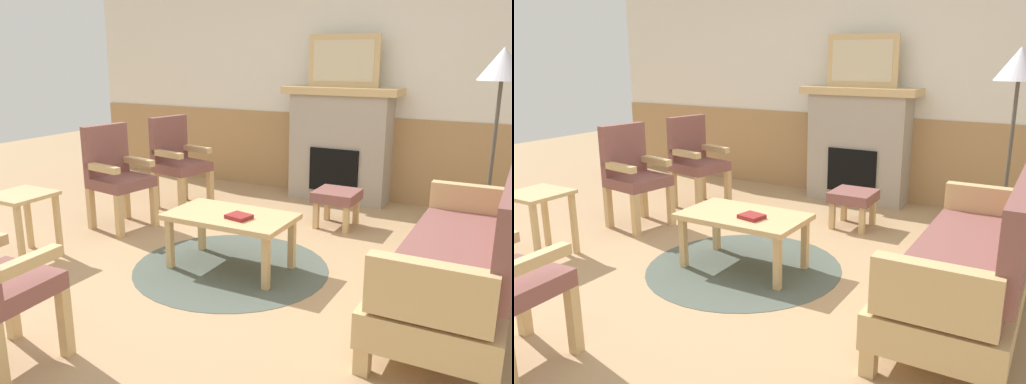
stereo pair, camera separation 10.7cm
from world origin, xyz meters
TOP-DOWN VIEW (x-y plane):
  - ground_plane at (0.00, 0.00)m, footprint 14.00×14.00m
  - wall_back at (0.00, 2.60)m, footprint 7.20×0.14m
  - fireplace at (0.00, 2.35)m, footprint 1.30×0.44m
  - framed_picture at (0.00, 2.35)m, footprint 0.80×0.04m
  - couch at (1.62, 0.01)m, footprint 0.70×1.80m
  - coffee_table at (-0.06, 0.04)m, footprint 0.96×0.56m
  - round_rug at (-0.06, 0.04)m, footprint 1.53×1.53m
  - book_on_table at (0.06, -0.02)m, footprint 0.20×0.18m
  - footstool at (0.32, 1.41)m, footprint 0.40×0.40m
  - armchair_near_fireplace at (-1.56, 0.42)m, footprint 0.55×0.55m
  - armchair_by_window_left at (-1.46, 1.26)m, footprint 0.56×0.56m
  - side_table at (-1.63, -0.58)m, footprint 0.44×0.44m
  - floor_lamp_by_couch at (1.65, 1.23)m, footprint 0.36×0.36m

SIDE VIEW (x-z plane):
  - ground_plane at x=0.00m, z-range 0.00..0.00m
  - round_rug at x=-0.06m, z-range 0.00..0.01m
  - footstool at x=0.32m, z-range 0.10..0.46m
  - coffee_table at x=-0.06m, z-range 0.17..0.61m
  - couch at x=1.62m, z-range -0.09..0.89m
  - side_table at x=-1.63m, z-range 0.16..0.71m
  - book_on_table at x=0.06m, z-range 0.44..0.47m
  - armchair_near_fireplace at x=-1.56m, z-range 0.05..1.03m
  - armchair_by_window_left at x=-1.46m, z-range 0.05..1.03m
  - fireplace at x=0.00m, z-range 0.01..1.29m
  - wall_back at x=0.00m, z-range -0.04..2.66m
  - floor_lamp_by_couch at x=1.65m, z-range 0.61..2.29m
  - framed_picture at x=0.00m, z-range 1.28..1.84m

